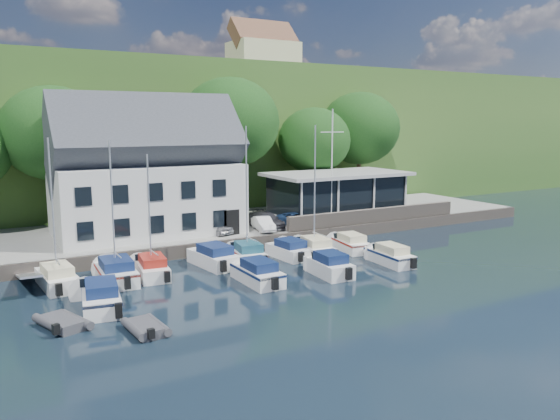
# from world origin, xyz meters

# --- Properties ---
(ground) EXTENTS (180.00, 180.00, 0.00)m
(ground) POSITION_xyz_m (0.00, 0.00, 0.00)
(ground) COLOR black
(ground) RESTS_ON ground
(quay) EXTENTS (60.00, 13.00, 1.00)m
(quay) POSITION_xyz_m (0.00, 17.50, 0.50)
(quay) COLOR gray
(quay) RESTS_ON ground
(quay_face) EXTENTS (60.00, 0.30, 1.00)m
(quay_face) POSITION_xyz_m (0.00, 11.00, 0.50)
(quay_face) COLOR #71665A
(quay_face) RESTS_ON ground
(hillside) EXTENTS (160.00, 75.00, 16.00)m
(hillside) POSITION_xyz_m (0.00, 62.00, 8.00)
(hillside) COLOR #284C1C
(hillside) RESTS_ON ground
(field_patch) EXTENTS (50.00, 30.00, 0.30)m
(field_patch) POSITION_xyz_m (8.00, 70.00, 16.15)
(field_patch) COLOR brown
(field_patch) RESTS_ON hillside
(farmhouse) EXTENTS (10.40, 7.00, 8.20)m
(farmhouse) POSITION_xyz_m (22.00, 52.00, 20.10)
(farmhouse) COLOR beige
(farmhouse) RESTS_ON hillside
(harbor_building) EXTENTS (14.40, 8.20, 8.70)m
(harbor_building) POSITION_xyz_m (-7.00, 16.50, 5.35)
(harbor_building) COLOR silver
(harbor_building) RESTS_ON quay
(club_pavilion) EXTENTS (13.20, 7.20, 4.10)m
(club_pavilion) POSITION_xyz_m (11.00, 16.00, 3.05)
(club_pavilion) COLOR black
(club_pavilion) RESTS_ON quay
(seawall) EXTENTS (18.00, 0.50, 1.20)m
(seawall) POSITION_xyz_m (12.00, 11.40, 1.60)
(seawall) COLOR #71665A
(seawall) RESTS_ON quay
(gangway) EXTENTS (1.20, 6.00, 1.40)m
(gangway) POSITION_xyz_m (-16.50, 9.00, 0.00)
(gangway) COLOR silver
(gangway) RESTS_ON ground
(car_silver) EXTENTS (2.48, 3.85, 1.22)m
(car_silver) POSITION_xyz_m (-2.49, 13.71, 1.61)
(car_silver) COLOR #ADADB2
(car_silver) RESTS_ON quay
(car_white) EXTENTS (1.86, 3.62, 1.14)m
(car_white) POSITION_xyz_m (1.48, 12.80, 1.57)
(car_white) COLOR silver
(car_white) RESTS_ON quay
(car_dgrey) EXTENTS (1.89, 4.52, 1.31)m
(car_dgrey) POSITION_xyz_m (2.24, 13.79, 1.65)
(car_dgrey) COLOR #302F35
(car_dgrey) RESTS_ON quay
(car_blue) EXTENTS (1.64, 3.61, 1.20)m
(car_blue) POSITION_xyz_m (4.85, 13.23, 1.60)
(car_blue) COLOR navy
(car_blue) RESTS_ON quay
(flagpole) EXTENTS (2.38, 0.20, 9.92)m
(flagpole) POSITION_xyz_m (8.34, 13.04, 5.96)
(flagpole) COLOR silver
(flagpole) RESTS_ON quay
(tree_1) EXTENTS (8.61, 8.61, 11.77)m
(tree_1) POSITION_xyz_m (-12.95, 22.31, 6.88)
(tree_1) COLOR #10330F
(tree_1) RESTS_ON quay
(tree_3) EXTENTS (9.54, 9.54, 13.03)m
(tree_3) POSITION_xyz_m (2.85, 22.24, 7.52)
(tree_3) COLOR #10330F
(tree_3) RESTS_ON quay
(tree_4) EXTENTS (7.53, 7.53, 10.29)m
(tree_4) POSITION_xyz_m (12.04, 21.66, 6.14)
(tree_4) COLOR #10330F
(tree_4) RESTS_ON quay
(tree_5) EXTENTS (8.82, 8.82, 12.05)m
(tree_5) POSITION_xyz_m (18.66, 22.66, 7.03)
(tree_5) COLOR #10330F
(tree_5) RESTS_ON quay
(boat_r1_0) EXTENTS (2.47, 6.30, 8.83)m
(boat_r1_0) POSITION_xyz_m (-15.00, 7.95, 4.42)
(boat_r1_0) COLOR white
(boat_r1_0) RESTS_ON ground
(boat_r1_1) EXTENTS (2.54, 6.66, 9.40)m
(boat_r1_1) POSITION_xyz_m (-11.67, 7.42, 4.70)
(boat_r1_1) COLOR white
(boat_r1_1) RESTS_ON ground
(boat_r1_2) EXTENTS (2.58, 6.43, 8.52)m
(boat_r1_2) POSITION_xyz_m (-9.38, 7.56, 4.26)
(boat_r1_2) COLOR white
(boat_r1_2) RESTS_ON ground
(boat_r1_3) EXTENTS (2.91, 6.50, 1.55)m
(boat_r1_3) POSITION_xyz_m (-4.91, 7.97, 0.77)
(boat_r1_3) COLOR white
(boat_r1_3) RESTS_ON ground
(boat_r1_4) EXTENTS (2.82, 5.67, 9.10)m
(boat_r1_4) POSITION_xyz_m (-2.53, 7.58, 4.55)
(boat_r1_4) COLOR white
(boat_r1_4) RESTS_ON ground
(boat_r1_5) EXTENTS (2.50, 5.48, 1.40)m
(boat_r1_5) POSITION_xyz_m (0.77, 7.41, 0.70)
(boat_r1_5) COLOR white
(boat_r1_5) RESTS_ON ground
(boat_r1_6) EXTENTS (2.89, 6.26, 8.67)m
(boat_r1_6) POSITION_xyz_m (2.70, 7.01, 4.33)
(boat_r1_6) COLOR white
(boat_r1_6) RESTS_ON ground
(boat_r1_7) EXTENTS (2.65, 5.99, 1.35)m
(boat_r1_7) POSITION_xyz_m (6.02, 7.10, 0.67)
(boat_r1_7) COLOR white
(boat_r1_7) RESTS_ON ground
(boat_r2_0) EXTENTS (2.99, 6.72, 1.56)m
(boat_r2_0) POSITION_xyz_m (-13.48, 2.83, 0.78)
(boat_r2_0) COLOR white
(boat_r2_0) RESTS_ON ground
(boat_r2_2) EXTENTS (1.99, 6.12, 1.50)m
(boat_r2_2) POSITION_xyz_m (-4.09, 2.96, 0.75)
(boat_r2_2) COLOR white
(boat_r2_2) RESTS_ON ground
(boat_r2_3) EXTENTS (2.25, 5.43, 1.54)m
(boat_r2_3) POSITION_xyz_m (0.72, 2.20, 0.77)
(boat_r2_3) COLOR white
(boat_r2_3) RESTS_ON ground
(boat_r2_4) EXTENTS (2.11, 6.02, 1.41)m
(boat_r2_4) POSITION_xyz_m (6.05, 2.49, 0.71)
(boat_r2_4) COLOR white
(boat_r2_4) RESTS_ON ground
(dinghy_0) EXTENTS (2.60, 3.31, 0.67)m
(dinghy_0) POSITION_xyz_m (-15.66, 0.94, 0.34)
(dinghy_0) COLOR #3B3C40
(dinghy_0) RESTS_ON ground
(dinghy_1) EXTENTS (1.86, 2.84, 0.63)m
(dinghy_1) POSITION_xyz_m (-12.33, -1.66, 0.32)
(dinghy_1) COLOR #3B3C40
(dinghy_1) RESTS_ON ground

